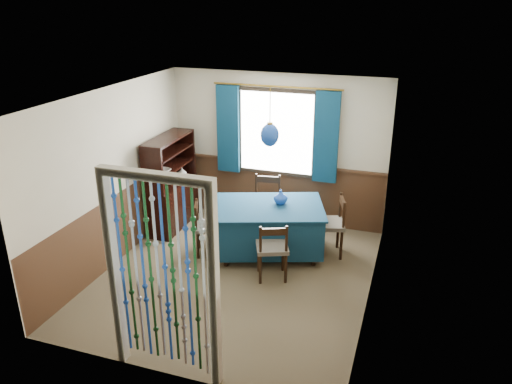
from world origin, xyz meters
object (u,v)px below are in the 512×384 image
(chair_far, at_px, (266,203))
(chair_left, at_px, (206,227))
(chair_right, at_px, (331,224))
(sideboard, at_px, (171,195))
(chair_near, at_px, (272,248))
(vase_sideboard, at_px, (182,172))
(dining_table, at_px, (269,226))
(bowl_shelf, at_px, (164,170))
(vase_table, at_px, (281,197))
(pendant_lamp, at_px, (270,135))

(chair_far, bearing_deg, chair_left, 49.62)
(chair_left, xyz_separation_m, chair_right, (1.75, 0.57, 0.05))
(sideboard, bearing_deg, chair_far, 9.72)
(chair_near, relative_size, vase_sideboard, 4.83)
(dining_table, height_order, bowl_shelf, bowl_shelf)
(chair_near, relative_size, vase_table, 4.33)
(pendant_lamp, bearing_deg, chair_near, -69.14)
(chair_left, bearing_deg, chair_right, 86.34)
(chair_near, bearing_deg, pendant_lamp, 88.80)
(bowl_shelf, distance_m, vase_sideboard, 0.64)
(chair_left, bearing_deg, sideboard, -148.92)
(chair_left, height_order, chair_right, chair_right)
(dining_table, bearing_deg, vase_sideboard, 138.64)
(chair_far, relative_size, sideboard, 0.60)
(pendant_lamp, relative_size, vase_sideboard, 4.72)
(chair_far, height_order, bowl_shelf, bowl_shelf)
(chair_far, xyz_separation_m, pendant_lamp, (0.26, -0.69, 1.34))
(dining_table, bearing_deg, sideboard, 148.33)
(chair_near, relative_size, sideboard, 0.55)
(chair_right, relative_size, pendant_lamp, 1.09)
(chair_far, height_order, vase_sideboard, vase_sideboard)
(chair_left, height_order, vase_table, vase_table)
(chair_right, bearing_deg, chair_far, 52.14)
(dining_table, bearing_deg, vase_table, 29.60)
(chair_far, distance_m, vase_sideboard, 1.54)
(chair_far, distance_m, chair_left, 1.18)
(chair_right, xyz_separation_m, pendant_lamp, (-0.87, -0.26, 1.35))
(chair_near, bearing_deg, chair_right, 34.96)
(pendant_lamp, relative_size, bowl_shelf, 3.68)
(chair_right, xyz_separation_m, vase_table, (-0.74, -0.11, 0.37))
(dining_table, xyz_separation_m, pendant_lamp, (-0.00, 0.00, 1.39))
(chair_near, xyz_separation_m, chair_right, (0.61, 0.94, 0.03))
(chair_right, relative_size, vase_table, 4.62)
(chair_right, bearing_deg, vase_table, 81.51)
(chair_far, relative_size, vase_sideboard, 5.27)
(dining_table, bearing_deg, chair_near, -88.41)
(chair_near, relative_size, chair_far, 0.92)
(sideboard, height_order, bowl_shelf, sideboard)
(chair_far, xyz_separation_m, vase_sideboard, (-1.49, 0.02, 0.36))
(chair_far, relative_size, chair_right, 1.02)
(sideboard, bearing_deg, dining_table, -13.32)
(chair_near, height_order, sideboard, sideboard)
(chair_near, distance_m, bowl_shelf, 2.25)
(chair_right, height_order, vase_table, vase_table)
(dining_table, distance_m, vase_sideboard, 1.93)
(chair_left, distance_m, pendant_lamp, 1.67)
(sideboard, relative_size, pendant_lamp, 1.85)
(dining_table, xyz_separation_m, sideboard, (-1.81, 0.40, 0.11))
(sideboard, xyz_separation_m, pendant_lamp, (1.81, -0.40, 1.28))
(dining_table, height_order, vase_table, vase_table)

